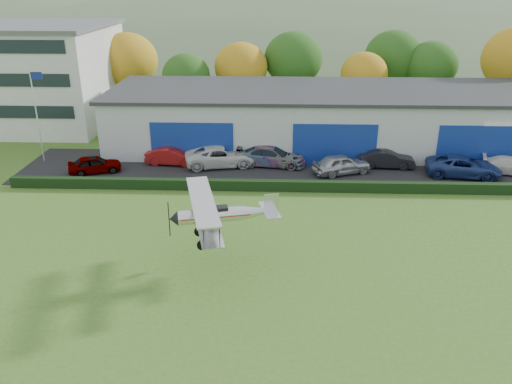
{
  "coord_description": "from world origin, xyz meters",
  "views": [
    {
      "loc": [
        0.04,
        -19.54,
        14.8
      ],
      "look_at": [
        -1.1,
        9.57,
        2.62
      ],
      "focal_mm": 36.15,
      "sensor_mm": 36.0,
      "label": 1
    }
  ],
  "objects_px": {
    "hangar": "(328,117)",
    "office_block": "(14,74)",
    "flagpole": "(37,107)",
    "car_0": "(95,164)",
    "car_1": "(173,156)",
    "car_3": "(272,156)",
    "car_4": "(342,164)",
    "biplane": "(219,214)",
    "car_7": "(512,166)",
    "car_2": "(221,156)",
    "car_5": "(386,159)",
    "car_6": "(464,166)"
  },
  "relations": [
    {
      "from": "office_block",
      "to": "car_6",
      "type": "relative_size",
      "value": 3.54
    },
    {
      "from": "hangar",
      "to": "office_block",
      "type": "relative_size",
      "value": 1.97
    },
    {
      "from": "office_block",
      "to": "car_5",
      "type": "distance_m",
      "value": 39.93
    },
    {
      "from": "car_4",
      "to": "car_5",
      "type": "xyz_separation_m",
      "value": [
        3.9,
        1.65,
        -0.05
      ]
    },
    {
      "from": "car_0",
      "to": "car_1",
      "type": "bearing_deg",
      "value": -89.95
    },
    {
      "from": "office_block",
      "to": "car_6",
      "type": "bearing_deg",
      "value": -19.55
    },
    {
      "from": "car_1",
      "to": "biplane",
      "type": "relative_size",
      "value": 0.66
    },
    {
      "from": "flagpole",
      "to": "car_0",
      "type": "bearing_deg",
      "value": -26.75
    },
    {
      "from": "flagpole",
      "to": "car_5",
      "type": "distance_m",
      "value": 29.49
    },
    {
      "from": "car_2",
      "to": "biplane",
      "type": "bearing_deg",
      "value": 174.12
    },
    {
      "from": "hangar",
      "to": "biplane",
      "type": "distance_m",
      "value": 24.0
    },
    {
      "from": "car_5",
      "to": "car_6",
      "type": "relative_size",
      "value": 0.79
    },
    {
      "from": "flagpole",
      "to": "car_1",
      "type": "xyz_separation_m",
      "value": [
        11.24,
        -0.41,
        -3.99
      ]
    },
    {
      "from": "car_0",
      "to": "car_3",
      "type": "distance_m",
      "value": 14.54
    },
    {
      "from": "biplane",
      "to": "car_0",
      "type": "bearing_deg",
      "value": 116.25
    },
    {
      "from": "car_0",
      "to": "car_5",
      "type": "distance_m",
      "value": 24.04
    },
    {
      "from": "car_0",
      "to": "biplane",
      "type": "relative_size",
      "value": 0.61
    },
    {
      "from": "biplane",
      "to": "flagpole",
      "type": "bearing_deg",
      "value": 121.91
    },
    {
      "from": "hangar",
      "to": "car_0",
      "type": "distance_m",
      "value": 21.51
    },
    {
      "from": "car_2",
      "to": "biplane",
      "type": "distance_m",
      "value": 16.29
    },
    {
      "from": "car_0",
      "to": "flagpole",
      "type": "bearing_deg",
      "value": 42.6
    },
    {
      "from": "car_0",
      "to": "car_1",
      "type": "height_order",
      "value": "car_1"
    },
    {
      "from": "car_2",
      "to": "car_6",
      "type": "xyz_separation_m",
      "value": [
        19.57,
        -1.68,
        -0.03
      ]
    },
    {
      "from": "car_1",
      "to": "car_3",
      "type": "xyz_separation_m",
      "value": [
        8.39,
        0.07,
        0.08
      ]
    },
    {
      "from": "hangar",
      "to": "biplane",
      "type": "height_order",
      "value": "hangar"
    },
    {
      "from": "car_5",
      "to": "car_0",
      "type": "bearing_deg",
      "value": 98.5
    },
    {
      "from": "car_2",
      "to": "car_7",
      "type": "height_order",
      "value": "car_2"
    },
    {
      "from": "car_1",
      "to": "car_7",
      "type": "xyz_separation_m",
      "value": [
        27.87,
        -1.19,
        -0.07
      ]
    },
    {
      "from": "biplane",
      "to": "car_3",
      "type": "bearing_deg",
      "value": 67.18
    },
    {
      "from": "office_block",
      "to": "biplane",
      "type": "xyz_separation_m",
      "value": [
        25.1,
        -29.68,
        -2.1
      ]
    },
    {
      "from": "flagpole",
      "to": "car_2",
      "type": "bearing_deg",
      "value": -2.3
    },
    {
      "from": "flagpole",
      "to": "car_7",
      "type": "bearing_deg",
      "value": -2.35
    },
    {
      "from": "office_block",
      "to": "car_3",
      "type": "xyz_separation_m",
      "value": [
        27.75,
        -13.34,
        -4.34
      ]
    },
    {
      "from": "car_1",
      "to": "car_3",
      "type": "distance_m",
      "value": 8.4
    },
    {
      "from": "car_7",
      "to": "car_2",
      "type": "bearing_deg",
      "value": 104.73
    },
    {
      "from": "car_3",
      "to": "car_5",
      "type": "bearing_deg",
      "value": -82.2
    },
    {
      "from": "car_1",
      "to": "car_2",
      "type": "relative_size",
      "value": 0.75
    },
    {
      "from": "car_3",
      "to": "car_5",
      "type": "height_order",
      "value": "car_3"
    },
    {
      "from": "hangar",
      "to": "car_5",
      "type": "distance_m",
      "value": 7.97
    },
    {
      "from": "car_1",
      "to": "car_4",
      "type": "bearing_deg",
      "value": -90.46
    },
    {
      "from": "flagpole",
      "to": "car_3",
      "type": "height_order",
      "value": "flagpole"
    },
    {
      "from": "car_2",
      "to": "car_5",
      "type": "relative_size",
      "value": 1.31
    },
    {
      "from": "car_0",
      "to": "car_2",
      "type": "relative_size",
      "value": 0.69
    },
    {
      "from": "hangar",
      "to": "office_block",
      "type": "bearing_deg",
      "value": 167.99
    },
    {
      "from": "hangar",
      "to": "biplane",
      "type": "relative_size",
      "value": 5.94
    },
    {
      "from": "flagpole",
      "to": "biplane",
      "type": "bearing_deg",
      "value": -44.48
    },
    {
      "from": "hangar",
      "to": "car_7",
      "type": "xyz_separation_m",
      "value": [
        14.22,
        -7.58,
        -1.93
      ]
    },
    {
      "from": "car_3",
      "to": "car_7",
      "type": "bearing_deg",
      "value": -85.26
    },
    {
      "from": "flagpole",
      "to": "car_2",
      "type": "relative_size",
      "value": 1.33
    },
    {
      "from": "car_3",
      "to": "car_4",
      "type": "bearing_deg",
      "value": -98.68
    }
  ]
}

